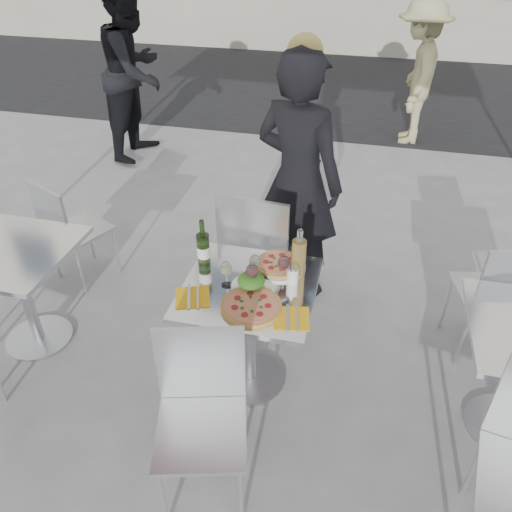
% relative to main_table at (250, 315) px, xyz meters
% --- Properties ---
extents(ground, '(80.00, 80.00, 0.00)m').
position_rel_main_table_xyz_m(ground, '(0.00, 0.00, -0.54)').
color(ground, slate).
extents(street_asphalt, '(24.00, 5.00, 0.00)m').
position_rel_main_table_xyz_m(street_asphalt, '(0.00, 6.50, -0.54)').
color(street_asphalt, black).
rests_on(street_asphalt, ground).
extents(main_table, '(0.72, 0.72, 0.75)m').
position_rel_main_table_xyz_m(main_table, '(0.00, 0.00, 0.00)').
color(main_table, '#B7BABF').
rests_on(main_table, ground).
extents(side_table_left, '(0.72, 0.72, 0.75)m').
position_rel_main_table_xyz_m(side_table_left, '(-1.50, 0.00, 0.00)').
color(side_table_left, '#B7BABF').
rests_on(side_table_left, ground).
extents(chair_far, '(0.50, 0.51, 1.03)m').
position_rel_main_table_xyz_m(chair_far, '(-0.09, 0.59, 0.07)').
color(chair_far, silver).
rests_on(chair_far, ground).
extents(chair_near, '(0.52, 0.53, 0.92)m').
position_rel_main_table_xyz_m(chair_near, '(-0.07, -0.66, 0.00)').
color(chair_near, silver).
rests_on(chair_near, ground).
extents(side_chair_lfar, '(0.52, 0.53, 0.86)m').
position_rel_main_table_xyz_m(side_chair_lfar, '(-1.57, 0.67, -0.03)').
color(side_chair_lfar, silver).
rests_on(side_chair_lfar, ground).
extents(side_chair_rfar, '(0.50, 0.51, 0.93)m').
position_rel_main_table_xyz_m(side_chair_rfar, '(1.42, 0.55, 0.01)').
color(side_chair_rfar, silver).
rests_on(side_chair_rfar, ground).
extents(woman_diner, '(0.77, 0.65, 1.81)m').
position_rel_main_table_xyz_m(woman_diner, '(0.09, 1.01, 0.36)').
color(woman_diner, black).
rests_on(woman_diner, ground).
extents(pedestrian_a, '(0.77, 0.96, 1.90)m').
position_rel_main_table_xyz_m(pedestrian_a, '(-2.10, 3.12, 0.41)').
color(pedestrian_a, black).
rests_on(pedestrian_a, ground).
extents(pedestrian_b, '(0.62, 1.07, 1.65)m').
position_rel_main_table_xyz_m(pedestrian_b, '(0.95, 4.28, 0.29)').
color(pedestrian_b, tan).
rests_on(pedestrian_b, ground).
extents(pizza_near, '(0.32, 0.32, 0.02)m').
position_rel_main_table_xyz_m(pizza_near, '(0.05, -0.17, 0.22)').
color(pizza_near, tan).
rests_on(pizza_near, main_table).
extents(pizza_far, '(0.31, 0.31, 0.03)m').
position_rel_main_table_xyz_m(pizza_far, '(0.12, 0.21, 0.23)').
color(pizza_far, white).
rests_on(pizza_far, main_table).
extents(salad_plate, '(0.22, 0.22, 0.09)m').
position_rel_main_table_xyz_m(salad_plate, '(0.01, -0.00, 0.25)').
color(salad_plate, white).
rests_on(salad_plate, main_table).
extents(wine_bottle, '(0.07, 0.08, 0.29)m').
position_rel_main_table_xyz_m(wine_bottle, '(-0.30, 0.14, 0.32)').
color(wine_bottle, '#2C4E1D').
rests_on(wine_bottle, main_table).
extents(carafe, '(0.08, 0.08, 0.29)m').
position_rel_main_table_xyz_m(carafe, '(0.24, 0.18, 0.33)').
color(carafe, tan).
rests_on(carafe, main_table).
extents(sugar_shaker, '(0.06, 0.06, 0.11)m').
position_rel_main_table_xyz_m(sugar_shaker, '(0.22, 0.09, 0.26)').
color(sugar_shaker, white).
rests_on(sugar_shaker, main_table).
extents(wineglass_white_a, '(0.07, 0.07, 0.16)m').
position_rel_main_table_xyz_m(wineglass_white_a, '(-0.12, -0.02, 0.32)').
color(wineglass_white_a, white).
rests_on(wineglass_white_a, main_table).
extents(wineglass_white_b, '(0.07, 0.07, 0.16)m').
position_rel_main_table_xyz_m(wineglass_white_b, '(0.01, 0.08, 0.32)').
color(wineglass_white_b, white).
rests_on(wineglass_white_b, main_table).
extents(wineglass_red_a, '(0.07, 0.07, 0.16)m').
position_rel_main_table_xyz_m(wineglass_red_a, '(0.02, -0.01, 0.32)').
color(wineglass_red_a, white).
rests_on(wineglass_red_a, main_table).
extents(wineglass_red_b, '(0.07, 0.07, 0.16)m').
position_rel_main_table_xyz_m(wineglass_red_b, '(0.17, 0.10, 0.32)').
color(wineglass_red_b, white).
rests_on(wineglass_red_b, main_table).
extents(napkin_left, '(0.23, 0.23, 0.01)m').
position_rel_main_table_xyz_m(napkin_left, '(-0.27, -0.16, 0.21)').
color(napkin_left, yellow).
rests_on(napkin_left, main_table).
extents(napkin_right, '(0.21, 0.21, 0.01)m').
position_rel_main_table_xyz_m(napkin_right, '(0.27, -0.20, 0.21)').
color(napkin_right, yellow).
rests_on(napkin_right, main_table).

